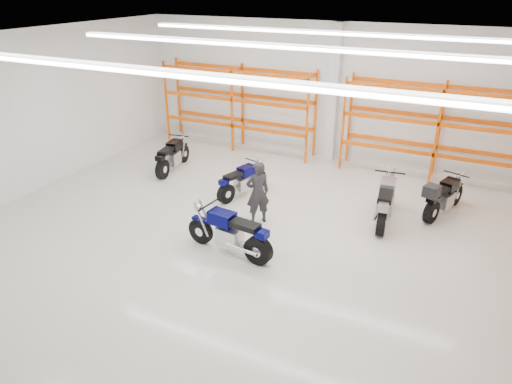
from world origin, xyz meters
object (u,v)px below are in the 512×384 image
at_px(motorcycle_main, 232,234).
at_px(motorcycle_back_a, 172,157).
at_px(motorcycle_back_b, 241,182).
at_px(standing_man, 258,193).
at_px(structural_column, 333,94).
at_px(motorcycle_back_c, 385,203).
at_px(motorcycle_back_d, 442,198).

distance_m(motorcycle_main, motorcycle_back_a, 5.42).
distance_m(motorcycle_back_a, motorcycle_back_b, 2.97).
height_order(standing_man, structural_column, structural_column).
height_order(motorcycle_main, motorcycle_back_a, motorcycle_main).
height_order(motorcycle_main, structural_column, structural_column).
height_order(motorcycle_back_b, standing_man, standing_man).
height_order(motorcycle_back_a, motorcycle_back_c, motorcycle_back_c).
relative_size(motorcycle_back_a, motorcycle_back_c, 0.91).
distance_m(motorcycle_back_a, motorcycle_back_c, 6.90).
bearing_deg(motorcycle_main, structural_column, 89.00).
bearing_deg(motorcycle_back_c, standing_man, -153.66).
height_order(motorcycle_back_b, motorcycle_back_d, motorcycle_back_d).
xyz_separation_m(motorcycle_main, motorcycle_back_d, (4.03, 4.02, 0.01)).
xyz_separation_m(motorcycle_back_c, structural_column, (-2.64, 3.77, 1.72)).
bearing_deg(motorcycle_back_b, standing_man, -46.96).
bearing_deg(structural_column, motorcycle_back_d, -35.66).
relative_size(motorcycle_back_b, motorcycle_back_c, 0.81).
bearing_deg(motorcycle_back_c, motorcycle_back_d, 37.03).
distance_m(motorcycle_main, structural_column, 7.04).
relative_size(motorcycle_main, motorcycle_back_a, 1.07).
height_order(motorcycle_main, motorcycle_back_c, motorcycle_back_c).
relative_size(motorcycle_back_c, standing_man, 1.39).
distance_m(motorcycle_back_b, motorcycle_back_c, 4.00).
distance_m(motorcycle_back_a, standing_man, 4.42).
bearing_deg(standing_man, motorcycle_main, 51.08).
relative_size(motorcycle_main, motorcycle_back_c, 0.97).
xyz_separation_m(standing_man, structural_column, (0.26, 5.20, 1.42)).
height_order(motorcycle_back_c, structural_column, structural_column).
distance_m(standing_man, structural_column, 5.40).
bearing_deg(structural_column, motorcycle_back_a, -142.06).
distance_m(motorcycle_back_b, standing_man, 1.65).
relative_size(motorcycle_back_a, structural_column, 0.47).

